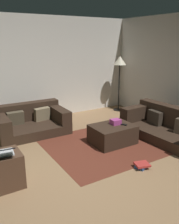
{
  "coord_description": "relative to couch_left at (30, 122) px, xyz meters",
  "views": [
    {
      "loc": [
        -1.63,
        -2.79,
        2.01
      ],
      "look_at": [
        0.56,
        0.78,
        0.75
      ],
      "focal_mm": 38.48,
      "sensor_mm": 36.0,
      "label": 1
    }
  ],
  "objects": [
    {
      "name": "laptop",
      "position": [
        -1.01,
        -1.92,
        0.31
      ],
      "size": [
        0.38,
        0.44,
        0.18
      ],
      "color": "silver",
      "rests_on": "side_table"
    },
    {
      "name": "ground_plane",
      "position": [
        0.11,
        -2.25,
        -0.25
      ],
      "size": [
        6.4,
        6.4,
        0.0
      ],
      "primitive_type": "plane",
      "color": "#93704C"
    },
    {
      "name": "side_table",
      "position": [
        -1.0,
        -1.85,
        0.0
      ],
      "size": [
        0.52,
        0.44,
        0.5
      ],
      "primitive_type": "cube",
      "color": "#4C3323",
      "rests_on": "ground_plane"
    },
    {
      "name": "tv_remote",
      "position": [
        1.41,
        -1.53,
        0.14
      ],
      "size": [
        0.13,
        0.16,
        0.02
      ],
      "primitive_type": "cube",
      "rotation": [
        0.0,
        0.0,
        0.55
      ],
      "color": "black",
      "rests_on": "ottoman"
    },
    {
      "name": "book_stack",
      "position": [
        1.04,
        -2.49,
        -0.2
      ],
      "size": [
        0.29,
        0.25,
        0.08
      ],
      "color": "#2D5193",
      "rests_on": "ground_plane"
    },
    {
      "name": "corner_lamp",
      "position": [
        2.8,
        0.39,
        1.09
      ],
      "size": [
        0.36,
        0.36,
        1.58
      ],
      "color": "black",
      "rests_on": "ground_plane"
    },
    {
      "name": "couch_right",
      "position": [
        2.35,
        -1.86,
        0.01
      ],
      "size": [
        0.95,
        1.9,
        0.65
      ],
      "rotation": [
        0.0,
        0.0,
        1.62
      ],
      "color": "#332319",
      "rests_on": "ground_plane"
    },
    {
      "name": "gift_box",
      "position": [
        1.31,
        -1.41,
        0.18
      ],
      "size": [
        0.2,
        0.19,
        0.1
      ],
      "primitive_type": "cube",
      "rotation": [
        0.0,
        0.0,
        -0.08
      ],
      "color": "#B23F8C",
      "rests_on": "ottoman"
    },
    {
      "name": "couch_left",
      "position": [
        0.0,
        0.0,
        0.0
      ],
      "size": [
        1.53,
        0.99,
        0.62
      ],
      "rotation": [
        0.0,
        0.0,
        3.13
      ],
      "color": "#332319",
      "rests_on": "ground_plane"
    },
    {
      "name": "ottoman",
      "position": [
        1.22,
        -1.45,
        -0.06
      ],
      "size": [
        0.84,
        0.63,
        0.38
      ],
      "primitive_type": "cube",
      "color": "#332319",
      "rests_on": "ground_plane"
    },
    {
      "name": "rear_partition",
      "position": [
        0.11,
        0.89,
        1.05
      ],
      "size": [
        6.4,
        0.12,
        2.6
      ],
      "primitive_type": "cube",
      "color": "silver",
      "rests_on": "ground_plane"
    },
    {
      "name": "area_rug",
      "position": [
        1.22,
        -1.45,
        -0.24
      ],
      "size": [
        2.6,
        2.0,
        0.01
      ],
      "primitive_type": "cube",
      "color": "brown",
      "rests_on": "ground_plane"
    }
  ]
}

